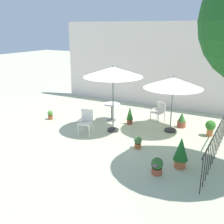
# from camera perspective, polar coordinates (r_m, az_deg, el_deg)

# --- Properties ---
(ground_plane) EXTENTS (60.00, 60.00, 0.00)m
(ground_plane) POSITION_cam_1_polar(r_m,az_deg,el_deg) (10.41, 0.77, -4.67)
(ground_plane) COLOR beige
(villa_facade) EXTENTS (10.70, 0.30, 4.15)m
(villa_facade) POSITION_cam_1_polar(r_m,az_deg,el_deg) (14.01, 9.75, 9.54)
(villa_facade) COLOR white
(villa_facade) RESTS_ON ground
(terrace_railing) EXTENTS (0.03, 5.27, 1.01)m
(terrace_railing) POSITION_cam_1_polar(r_m,az_deg,el_deg) (9.17, 21.13, -4.42)
(terrace_railing) COLOR black
(terrace_railing) RESTS_ON ground
(patio_umbrella_0) EXTENTS (2.21, 2.21, 2.18)m
(patio_umbrella_0) POSITION_cam_1_polar(r_m,az_deg,el_deg) (10.44, 12.53, 5.86)
(patio_umbrella_0) COLOR #2D2D2D
(patio_umbrella_0) RESTS_ON ground
(patio_umbrella_1) EXTENTS (2.20, 2.20, 2.54)m
(patio_umbrella_1) POSITION_cam_1_polar(r_m,az_deg,el_deg) (10.17, 0.22, 8.17)
(patio_umbrella_1) COLOR #2D2D2D
(patio_umbrella_1) RESTS_ON ground
(cafe_table_0) EXTENTS (0.73, 0.73, 0.75)m
(cafe_table_0) POSITION_cam_1_polar(r_m,az_deg,el_deg) (11.82, -0.08, 0.68)
(cafe_table_0) COLOR white
(cafe_table_0) RESTS_ON ground
(patio_chair_0) EXTENTS (0.55, 0.54, 0.94)m
(patio_chair_0) POSITION_cam_1_polar(r_m,az_deg,el_deg) (10.29, -5.35, -1.76)
(patio_chair_0) COLOR silver
(patio_chair_0) RESTS_ON ground
(patio_chair_1) EXTENTS (0.59, 0.58, 0.83)m
(patio_chair_1) POSITION_cam_1_polar(r_m,az_deg,el_deg) (11.86, 9.72, 0.30)
(patio_chair_1) COLOR silver
(patio_chair_1) RESTS_ON ground
(potted_plant_0) EXTENTS (0.34, 0.34, 0.61)m
(potted_plant_0) POSITION_cam_1_polar(r_m,az_deg,el_deg) (11.41, 14.20, -1.68)
(potted_plant_0) COLOR #A44E3B
(potted_plant_0) RESTS_ON ground
(potted_plant_1) EXTENTS (0.26, 0.26, 0.41)m
(potted_plant_1) POSITION_cam_1_polar(r_m,az_deg,el_deg) (9.24, 5.38, -6.22)
(potted_plant_1) COLOR #B35F30
(potted_plant_1) RESTS_ON ground
(potted_plant_2) EXTENTS (0.42, 0.42, 0.92)m
(potted_plant_2) POSITION_cam_1_polar(r_m,az_deg,el_deg) (8.12, 14.06, -7.93)
(potted_plant_2) COLOR #C06239
(potted_plant_2) RESTS_ON ground
(potted_plant_3) EXTENTS (0.33, 0.35, 0.48)m
(potted_plant_3) POSITION_cam_1_polar(r_m,az_deg,el_deg) (7.76, 9.28, -10.89)
(potted_plant_3) COLOR #AB4E37
(potted_plant_3) RESTS_ON ground
(potted_plant_4) EXTENTS (0.28, 0.28, 0.75)m
(potted_plant_4) POSITION_cam_1_polar(r_m,az_deg,el_deg) (11.43, 3.70, -0.59)
(potted_plant_4) COLOR #9A422E
(potted_plant_4) RESTS_ON ground
(potted_plant_5) EXTENTS (0.23, 0.23, 0.40)m
(potted_plant_5) POSITION_cam_1_polar(r_m,az_deg,el_deg) (12.33, -12.63, -0.54)
(potted_plant_5) COLOR #A35129
(potted_plant_5) RESTS_ON ground
(potted_plant_6) EXTENTS (0.37, 0.37, 0.60)m
(potted_plant_6) POSITION_cam_1_polar(r_m,az_deg,el_deg) (10.79, 19.69, -2.89)
(potted_plant_6) COLOR #D0713E
(potted_plant_6) RESTS_ON ground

